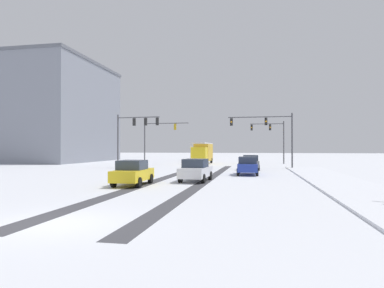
{
  "coord_description": "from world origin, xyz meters",
  "views": [
    {
      "loc": [
        6.28,
        -9.55,
        2.41
      ],
      "look_at": [
        0.0,
        22.99,
        2.8
      ],
      "focal_mm": 31.17,
      "sensor_mm": 36.0,
      "label": 1
    }
  ],
  "objects": [
    {
      "name": "traffic_signal_far_left",
      "position": [
        -8.44,
        38.77,
        4.48
      ],
      "size": [
        6.98,
        0.44,
        6.5
      ],
      "color": "#47474C",
      "rests_on": "ground"
    },
    {
      "name": "traffic_signal_far_right",
      "position": [
        8.66,
        42.75,
        4.6
      ],
      "size": [
        5.15,
        0.56,
        6.5
      ],
      "color": "#47474C",
      "rests_on": "ground"
    },
    {
      "name": "wheel_track_right_lane",
      "position": [
        2.67,
        16.42,
        0.0
      ],
      "size": [
        0.84,
        36.13,
        0.01
      ],
      "primitive_type": "cube",
      "color": "#424247",
      "rests_on": "ground"
    },
    {
      "name": "wheel_track_left_lane",
      "position": [
        -0.94,
        16.42,
        0.0
      ],
      "size": [
        0.94,
        36.13,
        0.01
      ],
      "primitive_type": "cube",
      "color": "#424247",
      "rests_on": "ground"
    },
    {
      "name": "car_blue_second",
      "position": [
        5.53,
        20.72,
        0.82
      ],
      "size": [
        1.88,
        4.13,
        1.62
      ],
      "color": "#233899",
      "rests_on": "ground"
    },
    {
      "name": "traffic_signal_near_left",
      "position": [
        -8.23,
        28.69,
        4.77
      ],
      "size": [
        5.52,
        0.63,
        6.5
      ],
      "color": "#47474C",
      "rests_on": "ground"
    },
    {
      "name": "car_yellow_cab_fourth",
      "position": [
        -1.55,
        10.84,
        0.82
      ],
      "size": [
        1.95,
        4.16,
        1.62
      ],
      "color": "yellow",
      "rests_on": "ground"
    },
    {
      "name": "office_building_far_left_block",
      "position": [
        -33.0,
        44.22,
        8.74
      ],
      "size": [
        23.9,
        21.52,
        17.47
      ],
      "color": "gray",
      "rests_on": "ground"
    },
    {
      "name": "box_truck_delivery",
      "position": [
        -1.73,
        40.42,
        1.63
      ],
      "size": [
        2.34,
        7.41,
        3.02
      ],
      "color": "yellow",
      "rests_on": "ground"
    },
    {
      "name": "car_white_third",
      "position": [
        1.99,
        14.11,
        0.82
      ],
      "size": [
        1.98,
        4.18,
        1.62
      ],
      "color": "silver",
      "rests_on": "ground"
    },
    {
      "name": "sidewalk_kerb_right",
      "position": [
        11.81,
        14.78,
        0.06
      ],
      "size": [
        4.0,
        36.13,
        0.12
      ],
      "primitive_type": "cube",
      "color": "white",
      "rests_on": "ground"
    },
    {
      "name": "ground_plane",
      "position": [
        0.0,
        0.0,
        0.0
      ],
      "size": [
        300.0,
        300.0,
        0.0
      ],
      "primitive_type": "plane",
      "color": "silver"
    },
    {
      "name": "car_grey_lead",
      "position": [
        5.65,
        27.54,
        0.82
      ],
      "size": [
        2.01,
        4.19,
        1.62
      ],
      "color": "slate",
      "rests_on": "ground"
    },
    {
      "name": "traffic_signal_near_right",
      "position": [
        7.76,
        30.86,
        4.71
      ],
      "size": [
        7.53,
        0.43,
        6.5
      ],
      "color": "#47474C",
      "rests_on": "ground"
    },
    {
      "name": "bus_oncoming",
      "position": [
        -3.7,
        52.61,
        1.99
      ],
      "size": [
        2.68,
        11.0,
        3.38
      ],
      "color": "silver",
      "rests_on": "ground"
    }
  ]
}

